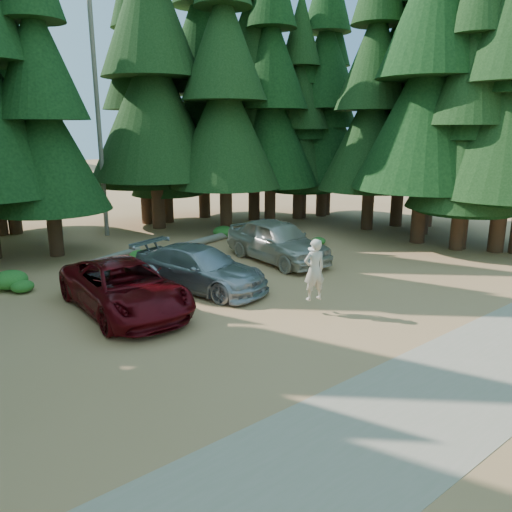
% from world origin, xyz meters
% --- Properties ---
extents(ground, '(160.00, 160.00, 0.00)m').
position_xyz_m(ground, '(0.00, 0.00, 0.00)').
color(ground, '#AC7A49').
rests_on(ground, ground).
extents(gravel_strip, '(26.00, 3.50, 0.01)m').
position_xyz_m(gravel_strip, '(0.00, -6.50, 0.01)').
color(gravel_strip, tan).
rests_on(gravel_strip, ground).
extents(forest_belt_north, '(36.00, 7.00, 22.00)m').
position_xyz_m(forest_belt_north, '(0.00, 15.00, 0.00)').
color(forest_belt_north, black).
rests_on(forest_belt_north, ground).
extents(forest_belt_east, '(6.00, 22.00, 22.00)m').
position_xyz_m(forest_belt_east, '(15.50, 4.00, 0.00)').
color(forest_belt_east, black).
rests_on(forest_belt_east, ground).
extents(snag_front, '(0.24, 0.24, 12.00)m').
position_xyz_m(snag_front, '(0.80, 14.50, 6.00)').
color(snag_front, gray).
rests_on(snag_front, ground).
extents(snag_back, '(0.20, 0.20, 10.00)m').
position_xyz_m(snag_back, '(-1.20, 16.00, 5.00)').
color(snag_back, gray).
rests_on(snag_back, ground).
extents(red_pickup, '(2.96, 5.99, 1.63)m').
position_xyz_m(red_pickup, '(-3.51, 2.89, 0.82)').
color(red_pickup, '#55070C').
rests_on(red_pickup, ground).
extents(silver_minivan_center, '(3.69, 5.85, 1.58)m').
position_xyz_m(silver_minivan_center, '(-0.35, 3.32, 0.79)').
color(silver_minivan_center, '#A4A6AC').
rests_on(silver_minivan_center, ground).
extents(silver_minivan_right, '(2.51, 5.62, 1.88)m').
position_xyz_m(silver_minivan_right, '(4.48, 4.46, 0.94)').
color(silver_minivan_right, '#BBB4A6').
rests_on(silver_minivan_right, ground).
extents(frisbee_player, '(0.84, 0.67, 2.01)m').
position_xyz_m(frisbee_player, '(1.16, -1.05, 1.43)').
color(frisbee_player, beige).
rests_on(frisbee_player, ground).
extents(log_left, '(3.57, 1.59, 0.27)m').
position_xyz_m(log_left, '(-1.29, 9.31, 0.13)').
color(log_left, gray).
rests_on(log_left, ground).
extents(log_mid, '(2.93, 0.47, 0.24)m').
position_xyz_m(log_mid, '(-2.02, 7.96, 0.12)').
color(log_mid, gray).
rests_on(log_mid, ground).
extents(log_right, '(5.60, 1.82, 0.36)m').
position_xyz_m(log_right, '(2.95, 9.07, 0.18)').
color(log_right, gray).
rests_on(log_right, ground).
extents(shrub_far_left, '(1.26, 1.26, 0.69)m').
position_xyz_m(shrub_far_left, '(-5.82, 7.73, 0.35)').
color(shrub_far_left, '#20681F').
rests_on(shrub_far_left, ground).
extents(shrub_left, '(0.81, 0.81, 0.44)m').
position_xyz_m(shrub_left, '(-5.58, 7.04, 0.22)').
color(shrub_left, '#20681F').
rests_on(shrub_left, ground).
extents(shrub_center_left, '(0.92, 0.92, 0.51)m').
position_xyz_m(shrub_center_left, '(-1.61, 6.68, 0.25)').
color(shrub_center_left, '#20681F').
rests_on(shrub_center_left, ground).
extents(shrub_center_right, '(0.96, 0.96, 0.53)m').
position_xyz_m(shrub_center_right, '(-0.35, 8.20, 0.27)').
color(shrub_center_right, '#20681F').
rests_on(shrub_center_right, ground).
extents(shrub_right, '(1.18, 1.18, 0.65)m').
position_xyz_m(shrub_right, '(5.20, 7.26, 0.32)').
color(shrub_right, '#20681F').
rests_on(shrub_right, ground).
extents(shrub_far_right, '(1.14, 1.14, 0.62)m').
position_xyz_m(shrub_far_right, '(5.51, 10.00, 0.31)').
color(shrub_far_right, '#20681F').
rests_on(shrub_far_right, ground).
extents(shrub_edge_east, '(0.71, 0.71, 0.39)m').
position_xyz_m(shrub_edge_east, '(8.24, 5.50, 0.20)').
color(shrub_edge_east, '#20681F').
rests_on(shrub_edge_east, ground).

